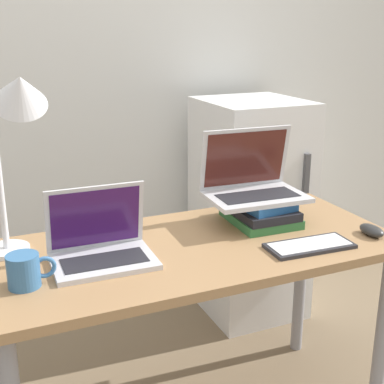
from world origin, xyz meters
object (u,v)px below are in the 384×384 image
object	(u,v)px
mouse	(372,230)
wireless_keyboard	(310,246)
desk_lamp	(17,113)
laptop_left	(101,246)
mini_fridge	(250,209)
laptop_on_books	(252,183)
book_stack	(260,210)
mug	(25,271)

from	to	relation	value
mouse	wireless_keyboard	bearing A→B (deg)	-179.24
wireless_keyboard	desk_lamp	size ratio (longest dim) A/B	0.49
desk_lamp	laptop_left	bearing A→B (deg)	-37.57
laptop_left	mini_fridge	xyz separation A→B (m)	(0.90, 0.67, -0.22)
laptop_on_books	laptop_left	bearing A→B (deg)	-168.44
book_stack	laptop_on_books	bearing A→B (deg)	132.01
laptop_left	desk_lamp	distance (m)	0.46
mouse	mini_fridge	distance (m)	0.86
wireless_keyboard	desk_lamp	xyz separation A→B (m)	(-0.83, 0.32, 0.44)
mug	desk_lamp	distance (m)	0.46
laptop_on_books	mug	bearing A→B (deg)	-166.10
laptop_left	mouse	distance (m)	0.91
wireless_keyboard	mug	bearing A→B (deg)	173.95
desk_lamp	wireless_keyboard	bearing A→B (deg)	-21.21
wireless_keyboard	mini_fridge	size ratio (longest dim) A/B	0.27
laptop_on_books	desk_lamp	world-z (taller)	desk_lamp
laptop_on_books	mouse	distance (m)	0.44
laptop_left	mug	xyz separation A→B (m)	(-0.23, -0.08, 0.00)
desk_lamp	book_stack	bearing A→B (deg)	-3.44
laptop_left	laptop_on_books	world-z (taller)	laptop_on_books
book_stack	desk_lamp	distance (m)	0.90
book_stack	mouse	distance (m)	0.39
laptop_on_books	wireless_keyboard	world-z (taller)	laptop_on_books
mug	laptop_left	bearing A→B (deg)	19.61
mouse	mini_fridge	bearing A→B (deg)	89.23
laptop_left	wireless_keyboard	size ratio (longest dim) A/B	1.08
laptop_left	mouse	xyz separation A→B (m)	(0.89, -0.17, -0.03)
laptop_left	mug	distance (m)	0.25
mug	desk_lamp	xyz separation A→B (m)	(0.04, 0.23, 0.39)
desk_lamp	mini_fridge	world-z (taller)	desk_lamp
book_stack	wireless_keyboard	bearing A→B (deg)	-84.50
wireless_keyboard	desk_lamp	bearing A→B (deg)	158.79
wireless_keyboard	mouse	distance (m)	0.26
book_stack	laptop_on_books	size ratio (longest dim) A/B	0.77
wireless_keyboard	mouse	xyz separation A→B (m)	(0.26, 0.00, 0.01)
book_stack	wireless_keyboard	size ratio (longest dim) A/B	0.96
laptop_left	mini_fridge	world-z (taller)	mini_fridge
laptop_left	wireless_keyboard	world-z (taller)	laptop_left
book_stack	mouse	xyz separation A→B (m)	(0.28, -0.27, -0.03)
desk_lamp	laptop_on_books	bearing A→B (deg)	-1.85
mouse	desk_lamp	world-z (taller)	desk_lamp
book_stack	mug	xyz separation A→B (m)	(-0.84, -0.18, 0.00)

